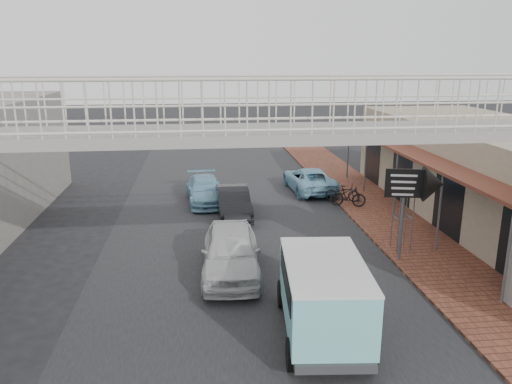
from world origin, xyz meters
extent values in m
plane|color=black|center=(0.00, 0.00, 0.00)|extent=(120.00, 120.00, 0.00)
cube|color=black|center=(0.00, 0.00, 0.01)|extent=(10.00, 60.00, 0.01)
cube|color=brown|center=(6.50, 3.00, 0.05)|extent=(3.00, 40.00, 0.10)
cube|color=gray|center=(11.00, 4.00, 2.00)|extent=(6.00, 18.00, 4.00)
cube|color=brown|center=(7.70, 4.00, 2.90)|extent=(1.80, 18.00, 0.12)
cube|color=silver|center=(8.05, 7.50, 3.30)|extent=(0.08, 2.60, 0.90)
cube|color=#B21914|center=(8.05, 1.00, 3.30)|extent=(0.08, 2.20, 0.80)
cube|color=gray|center=(0.00, -4.00, 5.12)|extent=(14.00, 2.00, 0.24)
cube|color=beige|center=(0.00, -3.05, 5.79)|extent=(14.00, 0.08, 1.10)
cube|color=beige|center=(0.00, -4.95, 5.79)|extent=(14.00, 0.08, 1.10)
imported|color=silver|center=(-0.50, 0.01, 0.77)|extent=(2.06, 4.59, 1.53)
imported|color=black|center=(0.00, 5.97, 0.64)|extent=(1.44, 3.90, 1.27)
imported|color=#72ABC7|center=(4.20, 9.74, 0.61)|extent=(2.28, 4.51, 1.22)
imported|color=#71A8C5|center=(-1.17, 8.29, 0.60)|extent=(2.00, 4.25, 1.20)
cylinder|color=black|center=(0.79, -2.34, 0.38)|extent=(0.33, 0.78, 0.76)
cylinder|color=black|center=(2.48, -2.49, 0.38)|extent=(0.33, 0.78, 0.76)
cylinder|color=black|center=(0.52, -5.26, 0.38)|extent=(0.33, 0.78, 0.76)
cylinder|color=black|center=(2.21, -5.42, 0.38)|extent=(0.33, 0.78, 0.76)
cube|color=#79CCD1|center=(1.47, -4.20, 1.28)|extent=(2.16, 3.63, 1.47)
cube|color=#79CCD1|center=(1.66, -2.20, 1.03)|extent=(1.84, 1.14, 0.98)
cube|color=black|center=(1.47, -4.20, 1.69)|extent=(2.14, 2.99, 0.54)
cube|color=silver|center=(1.47, -4.20, 2.04)|extent=(2.18, 3.64, 0.07)
imported|color=black|center=(5.30, 7.37, 0.53)|extent=(1.71, 1.06, 0.85)
imported|color=black|center=(5.30, 6.52, 0.59)|extent=(1.68, 0.94, 0.98)
cylinder|color=#59595B|center=(5.39, 1.46, 1.18)|extent=(0.04, 0.04, 2.16)
cylinder|color=#59595B|center=(5.91, 1.50, 1.18)|extent=(0.04, 0.04, 2.16)
cylinder|color=#59595B|center=(5.43, 0.95, 1.18)|extent=(0.04, 0.04, 2.16)
cylinder|color=#59595B|center=(5.94, 0.98, 1.18)|extent=(0.04, 0.04, 2.16)
cylinder|color=silver|center=(5.67, 1.22, 2.62)|extent=(0.71, 0.29, 0.70)
cylinder|color=beige|center=(5.68, 1.09, 2.62)|extent=(0.62, 0.06, 0.62)
cylinder|color=beige|center=(5.66, 1.35, 2.62)|extent=(0.62, 0.06, 0.62)
cylinder|color=#59595B|center=(5.25, 0.32, 1.64)|extent=(0.11, 0.11, 3.09)
cube|color=black|center=(5.24, 0.29, 2.76)|extent=(1.26, 0.34, 0.96)
cone|color=black|center=(6.12, 0.10, 2.76)|extent=(0.88, 1.28, 1.17)
cube|color=white|center=(5.18, 0.27, 2.71)|extent=(0.83, 0.19, 0.64)
camera|label=1|loc=(-1.40, -14.81, 6.78)|focal=35.00mm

